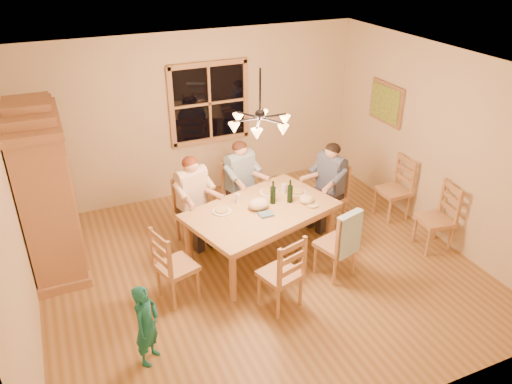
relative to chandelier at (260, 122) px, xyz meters
name	(u,v)px	position (x,y,z in m)	size (l,w,h in m)	color
floor	(259,269)	(0.00, 0.00, -2.08)	(5.50, 5.50, 0.00)	brown
ceiling	(260,68)	(0.00, 0.00, 0.62)	(5.50, 5.00, 0.02)	white
wall_back	(198,116)	(0.00, 2.50, -0.73)	(5.50, 0.02, 2.70)	beige
wall_left	(14,226)	(-2.75, 0.00, -0.73)	(0.02, 5.00, 2.70)	beige
wall_right	(438,144)	(2.75, 0.00, -0.73)	(0.02, 5.00, 2.70)	beige
window	(209,103)	(0.20, 2.47, -0.53)	(1.30, 0.06, 1.30)	black
painting	(386,103)	(2.71, 1.20, -0.48)	(0.06, 0.78, 0.64)	brown
chandelier	(260,122)	(0.00, 0.00, 0.00)	(0.77, 0.68, 0.71)	black
armoire	(47,195)	(-2.42, 1.19, -1.02)	(0.66, 1.40, 2.30)	brown
dining_table	(261,215)	(0.14, 0.26, -1.42)	(2.18, 1.67, 0.76)	#AB7F4C
chair_far_left	(195,223)	(-0.58, 1.00, -1.77)	(0.54, 0.53, 0.99)	#A37B48
chair_far_right	(241,204)	(0.24, 1.24, -1.77)	(0.54, 0.53, 0.99)	#A37B48
chair_near_left	(280,284)	(-0.06, -0.75, -1.77)	(0.54, 0.53, 0.99)	#A37B48
chair_near_right	(335,254)	(0.86, -0.47, -1.77)	(0.54, 0.53, 0.99)	#A37B48
chair_end_left	(178,277)	(-1.14, -0.12, -1.77)	(0.53, 0.54, 0.99)	#A37B48
chair_end_right	(328,207)	(1.42, 0.64, -1.77)	(0.53, 0.54, 0.99)	#A37B48
adult_woman	(192,190)	(-0.58, 1.00, -1.24)	(0.48, 0.51, 0.87)	beige
adult_plaid_man	(241,173)	(0.24, 1.24, -1.24)	(0.48, 0.51, 0.87)	#316687
adult_slate_man	(330,175)	(1.42, 0.64, -1.24)	(0.51, 0.48, 0.87)	#424F6B
towel	(348,234)	(0.91, -0.65, -1.38)	(0.38, 0.10, 0.58)	#A9D9E6
wine_bottle_a	(273,192)	(0.35, 0.34, -1.15)	(0.08, 0.08, 0.33)	black
wine_bottle_b	(290,191)	(0.57, 0.28, -1.15)	(0.08, 0.08, 0.33)	black
plate_woman	(222,211)	(-0.37, 0.39, -1.31)	(0.26, 0.26, 0.02)	white
plate_plaid	(268,192)	(0.42, 0.63, -1.31)	(0.26, 0.26, 0.02)	white
plate_slate	(297,193)	(0.78, 0.46, -1.31)	(0.26, 0.26, 0.02)	white
wine_glass_a	(238,198)	(-0.09, 0.53, -1.25)	(0.06, 0.06, 0.14)	silver
wine_glass_b	(284,189)	(0.61, 0.54, -1.25)	(0.06, 0.06, 0.14)	silver
cap	(307,199)	(0.77, 0.16, -1.26)	(0.20, 0.20, 0.11)	#CFBE8A
napkin	(266,214)	(0.12, 0.08, -1.30)	(0.18, 0.14, 0.03)	slate
cloth_bundle	(259,204)	(0.10, 0.27, -1.24)	(0.28, 0.22, 0.15)	#BEAC8A
child	(147,325)	(-1.70, -0.99, -1.60)	(0.35, 0.23, 0.95)	#186C65
chair_spare_front	(433,229)	(2.45, -0.50, -1.77)	(0.49, 0.50, 0.99)	#A37B48
chair_spare_back	(392,200)	(2.45, 0.44, -1.77)	(0.42, 0.44, 0.99)	#A37B48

